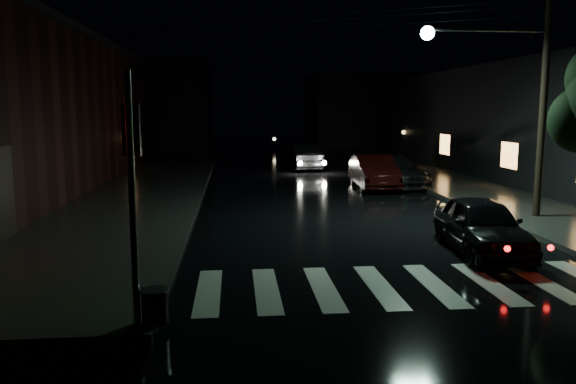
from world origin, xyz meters
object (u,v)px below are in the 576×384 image
object	(u,v)px
parked_car_b	(374,172)
parked_car_c	(393,170)
parked_car_a	(482,225)
parked_car_d	(384,164)
oncoming_car	(301,157)

from	to	relation	value
parked_car_b	parked_car_c	bearing A→B (deg)	36.40
parked_car_a	parked_car_d	world-z (taller)	parked_car_a
parked_car_b	oncoming_car	bearing A→B (deg)	108.55
parked_car_d	oncoming_car	distance (m)	5.84
parked_car_c	parked_car_a	bearing A→B (deg)	-103.30
parked_car_a	oncoming_car	xyz separation A→B (m)	(-2.31, 20.55, 0.06)
parked_car_c	parked_car_d	xyz separation A→B (m)	(0.53, 3.66, -0.06)
parked_car_a	parked_car_c	distance (m)	12.81
parked_car_b	oncoming_car	size ratio (longest dim) A/B	1.02
parked_car_b	parked_car_d	world-z (taller)	parked_car_b
parked_car_b	oncoming_car	world-z (taller)	parked_car_b
parked_car_a	parked_car_c	world-z (taller)	parked_car_c
parked_car_b	parked_car_c	world-z (taller)	parked_car_b
parked_car_b	oncoming_car	xyz separation A→B (m)	(-2.43, 8.57, -0.01)
parked_car_a	parked_car_d	xyz separation A→B (m)	(1.80, 16.41, -0.03)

